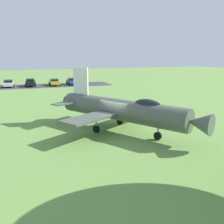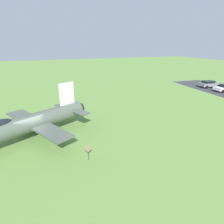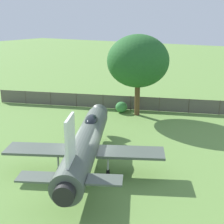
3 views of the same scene
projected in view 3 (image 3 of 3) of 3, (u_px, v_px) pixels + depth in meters
ground_plane at (86, 169)px, 21.18m from camera, size 200.00×200.00×0.00m
display_jet at (87, 141)px, 21.01m from camera, size 9.83×12.87×5.05m
shade_tree at (138, 61)px, 31.33m from camera, size 6.09×6.33×8.16m
perimeter_fence at (131, 102)px, 34.48m from camera, size 29.01×10.73×1.54m
shrub_near_fence at (121, 107)px, 33.57m from camera, size 1.25×1.25×1.15m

